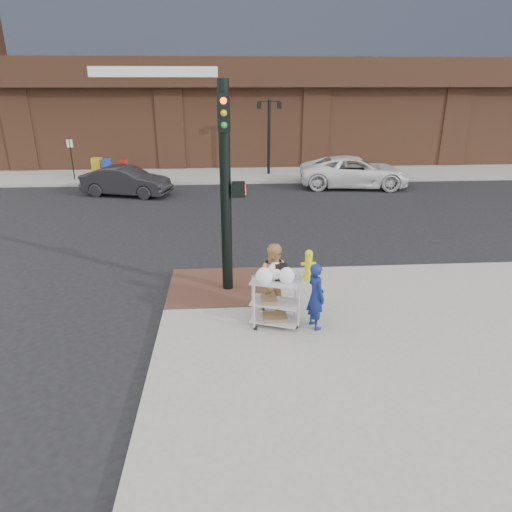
{
  "coord_description": "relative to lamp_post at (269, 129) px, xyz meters",
  "views": [
    {
      "loc": [
        -0.52,
        -9.8,
        5.1
      ],
      "look_at": [
        0.17,
        0.16,
        1.25
      ],
      "focal_mm": 32.0,
      "sensor_mm": 36.0,
      "label": 1
    }
  ],
  "objects": [
    {
      "name": "ground",
      "position": [
        -2.0,
        -16.0,
        -2.62
      ],
      "size": [
        220.0,
        220.0,
        0.0
      ],
      "primitive_type": "plane",
      "color": "black",
      "rests_on": "ground"
    },
    {
      "name": "sedan_dark",
      "position": [
        -7.14,
        -4.16,
        -1.94
      ],
      "size": [
        4.37,
        2.52,
        1.36
      ],
      "primitive_type": "imported",
      "rotation": [
        0.0,
        0.0,
        1.29
      ],
      "color": "black",
      "rests_on": "ground"
    },
    {
      "name": "woman_blue",
      "position": [
        -0.67,
        -17.29,
        -1.74
      ],
      "size": [
        0.5,
        0.62,
        1.46
      ],
      "primitive_type": "imported",
      "rotation": [
        0.0,
        0.0,
        1.9
      ],
      "color": "navy",
      "rests_on": "sidewalk_near"
    },
    {
      "name": "pedestrian_tan",
      "position": [
        -1.45,
        -16.67,
        -1.63
      ],
      "size": [
        0.88,
        0.73,
        1.67
      ],
      "primitive_type": "imported",
      "rotation": [
        0.0,
        0.0,
        -0.12
      ],
      "color": "tan",
      "rests_on": "sidewalk_near"
    },
    {
      "name": "minivan_white",
      "position": [
        4.09,
        -3.1,
        -1.85
      ],
      "size": [
        5.79,
        3.19,
        1.54
      ],
      "primitive_type": "imported",
      "rotation": [
        0.0,
        0.0,
        1.45
      ],
      "color": "white",
      "rests_on": "ground"
    },
    {
      "name": "utility_cart",
      "position": [
        -1.5,
        -17.14,
        -1.84
      ],
      "size": [
        1.13,
        0.86,
        1.4
      ],
      "color": "#ACACB1",
      "rests_on": "sidewalk_near"
    },
    {
      "name": "sidewalk_far",
      "position": [
        10.5,
        16.0,
        -2.54
      ],
      "size": [
        65.0,
        36.0,
        0.15
      ],
      "primitive_type": "cube",
      "color": "gray",
      "rests_on": "ground"
    },
    {
      "name": "brick_curb_ramp",
      "position": [
        -2.6,
        -15.1,
        -2.46
      ],
      "size": [
        2.8,
        2.4,
        0.01
      ],
      "primitive_type": "cube",
      "color": "#4B2D23",
      "rests_on": "sidewalk_near"
    },
    {
      "name": "newsbox_blue",
      "position": [
        -8.7,
        -1.21,
        -1.92
      ],
      "size": [
        0.52,
        0.48,
        1.11
      ],
      "primitive_type": "cube",
      "rotation": [
        0.0,
        0.0,
        0.14
      ],
      "color": "#1932A6",
      "rests_on": "sidewalk_far"
    },
    {
      "name": "newsbox_yellow",
      "position": [
        -9.27,
        -0.87,
        -1.91
      ],
      "size": [
        0.52,
        0.48,
        1.13
      ],
      "primitive_type": "cube",
      "rotation": [
        0.0,
        0.0,
        -0.12
      ],
      "color": "gold",
      "rests_on": "sidewalk_far"
    },
    {
      "name": "fire_hydrant",
      "position": [
        -0.36,
        -14.79,
        -2.04
      ],
      "size": [
        0.39,
        0.27,
        0.83
      ],
      "color": "#D3CC11",
      "rests_on": "sidewalk_near"
    },
    {
      "name": "newsbox_red",
      "position": [
        -8.0,
        -0.43,
        -2.01
      ],
      "size": [
        0.45,
        0.42,
        0.92
      ],
      "primitive_type": "cube",
      "rotation": [
        0.0,
        0.0,
        -0.21
      ],
      "color": "#B11714",
      "rests_on": "sidewalk_far"
    },
    {
      "name": "lamp_post",
      "position": [
        0.0,
        0.0,
        0.0
      ],
      "size": [
        1.32,
        0.22,
        4.0
      ],
      "color": "black",
      "rests_on": "sidewalk_far"
    },
    {
      "name": "parking_sign",
      "position": [
        -10.5,
        -1.0,
        -1.37
      ],
      "size": [
        0.05,
        0.05,
        2.2
      ],
      "primitive_type": "cylinder",
      "color": "black",
      "rests_on": "sidewalk_far"
    },
    {
      "name": "traffic_signal_pole",
      "position": [
        -2.48,
        -15.23,
        0.21
      ],
      "size": [
        0.61,
        0.51,
        5.0
      ],
      "color": "black",
      "rests_on": "sidewalk_near"
    }
  ]
}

